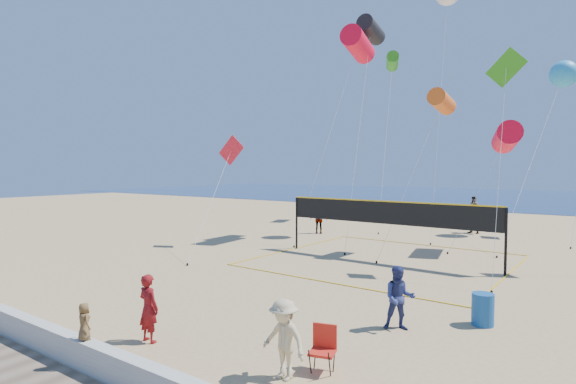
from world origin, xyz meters
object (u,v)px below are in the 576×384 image
Objects in this scene: woman at (149,308)px; camp_chair at (323,345)px; trash_barrel at (483,309)px; volleyball_net at (386,219)px.

woman reaches higher than camp_chair.
woman is at bearing -137.39° from trash_barrel.
trash_barrel is at bearing 50.55° from camp_chair.
woman is 8.36m from trash_barrel.
woman is at bearing 178.65° from camp_chair.
woman is 12.04m from volleyball_net.
volleyball_net reaches higher than camp_chair.
woman is 4.25m from camp_chair.
volleyball_net is (-5.30, 6.31, 1.41)m from trash_barrel.
trash_barrel is (6.15, 5.66, -0.38)m from woman.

